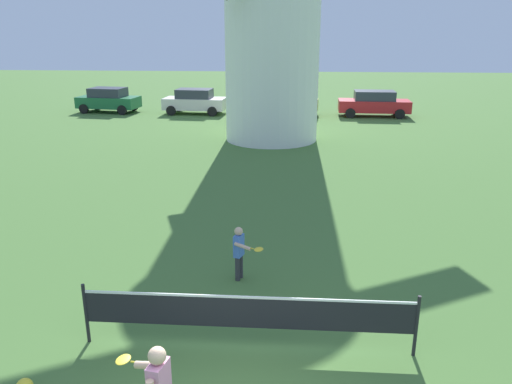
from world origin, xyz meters
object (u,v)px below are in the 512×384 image
tennis_net (248,313)px  parked_car_mustard (285,103)px  player_far (240,250)px  parked_car_cream (195,101)px  parked_car_green (108,100)px  parked_car_red (374,103)px

tennis_net → parked_car_mustard: parked_car_mustard is taller
tennis_net → player_far: size_ratio=4.64×
parked_car_mustard → parked_car_cream: bearing=176.7°
player_far → parked_car_cream: (-5.09, 21.96, 0.13)m
tennis_net → parked_car_green: size_ratio=1.37×
player_far → parked_car_red: size_ratio=0.27×
tennis_net → player_far: (-0.37, 2.44, -0.01)m
player_far → parked_car_mustard: 21.63m
parked_car_mustard → tennis_net: bearing=-90.6°
player_far → parked_car_mustard: parked_car_mustard is taller
player_far → parked_car_green: 24.69m
player_far → parked_car_mustard: bearing=88.3°
parked_car_cream → parked_car_red: size_ratio=0.91×
parked_car_cream → parked_car_mustard: same height
parked_car_mustard → player_far: bearing=-91.7°
parked_car_cream → parked_car_red: same height
parked_car_green → parked_car_mustard: (11.41, -0.59, 0.00)m
parked_car_red → parked_car_cream: bearing=178.8°
tennis_net → parked_car_red: (5.73, 24.17, 0.12)m
tennis_net → parked_car_red: parked_car_red is taller
parked_car_green → parked_car_mustard: bearing=-2.9°
parked_car_red → tennis_net: bearing=-103.3°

